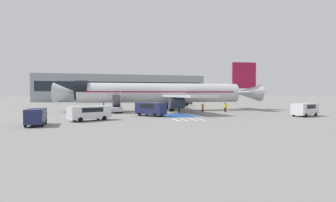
{
  "coord_description": "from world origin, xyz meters",
  "views": [
    {
      "loc": [
        -13.53,
        -54.2,
        3.63
      ],
      "look_at": [
        0.27,
        -0.54,
        2.06
      ],
      "focal_mm": 28.0,
      "sensor_mm": 36.0,
      "label": 1
    }
  ],
  "objects_px": {
    "boarding_stairs_forward": "(116,108)",
    "service_van_0": "(151,108)",
    "traffic_cone_0": "(137,111)",
    "traffic_cone_1": "(228,110)",
    "fuel_tanker": "(174,100)",
    "airliner": "(164,93)",
    "ground_crew_3": "(225,106)",
    "service_van_2": "(89,112)",
    "traffic_cone_2": "(95,114)",
    "ground_crew_2": "(226,107)",
    "ground_crew_0": "(179,108)",
    "terminal_building": "(123,88)",
    "service_van_1": "(305,109)",
    "ground_crew_1": "(203,107)",
    "service_van_3": "(36,116)"
  },
  "relations": [
    {
      "from": "traffic_cone_0",
      "to": "traffic_cone_2",
      "type": "height_order",
      "value": "traffic_cone_2"
    },
    {
      "from": "traffic_cone_1",
      "to": "boarding_stairs_forward",
      "type": "bearing_deg",
      "value": -179.37
    },
    {
      "from": "ground_crew_0",
      "to": "ground_crew_1",
      "type": "xyz_separation_m",
      "value": [
        4.72,
        -0.28,
        0.04
      ]
    },
    {
      "from": "boarding_stairs_forward",
      "to": "service_van_0",
      "type": "bearing_deg",
      "value": -57.43
    },
    {
      "from": "service_van_0",
      "to": "traffic_cone_0",
      "type": "distance_m",
      "value": 8.29
    },
    {
      "from": "fuel_tanker",
      "to": "traffic_cone_1",
      "type": "relative_size",
      "value": 21.27
    },
    {
      "from": "fuel_tanker",
      "to": "terminal_building",
      "type": "bearing_deg",
      "value": 20.93
    },
    {
      "from": "traffic_cone_0",
      "to": "traffic_cone_1",
      "type": "bearing_deg",
      "value": 2.51
    },
    {
      "from": "service_van_2",
      "to": "traffic_cone_0",
      "type": "xyz_separation_m",
      "value": [
        8.19,
        13.18,
        -0.91
      ]
    },
    {
      "from": "traffic_cone_0",
      "to": "traffic_cone_1",
      "type": "distance_m",
      "value": 19.35
    },
    {
      "from": "ground_crew_3",
      "to": "terminal_building",
      "type": "bearing_deg",
      "value": -104.69
    },
    {
      "from": "service_van_1",
      "to": "traffic_cone_1",
      "type": "height_order",
      "value": "service_van_1"
    },
    {
      "from": "service_van_2",
      "to": "ground_crew_0",
      "type": "distance_m",
      "value": 19.51
    },
    {
      "from": "ground_crew_0",
      "to": "boarding_stairs_forward",
      "type": "bearing_deg",
      "value": 32.63
    },
    {
      "from": "ground_crew_3",
      "to": "boarding_stairs_forward",
      "type": "bearing_deg",
      "value": -30.06
    },
    {
      "from": "traffic_cone_0",
      "to": "fuel_tanker",
      "type": "bearing_deg",
      "value": 60.26
    },
    {
      "from": "fuel_tanker",
      "to": "ground_crew_2",
      "type": "bearing_deg",
      "value": -164.34
    },
    {
      "from": "traffic_cone_1",
      "to": "terminal_building",
      "type": "relative_size",
      "value": 0.01
    },
    {
      "from": "service_van_3",
      "to": "ground_crew_3",
      "type": "height_order",
      "value": "service_van_3"
    },
    {
      "from": "fuel_tanker",
      "to": "traffic_cone_2",
      "type": "xyz_separation_m",
      "value": [
        -21.81,
        -30.42,
        -1.34
      ]
    },
    {
      "from": "airliner",
      "to": "ground_crew_3",
      "type": "height_order",
      "value": "airliner"
    },
    {
      "from": "service_van_3",
      "to": "service_van_0",
      "type": "bearing_deg",
      "value": -152.19
    },
    {
      "from": "service_van_0",
      "to": "traffic_cone_2",
      "type": "relative_size",
      "value": 7.43
    },
    {
      "from": "fuel_tanker",
      "to": "traffic_cone_1",
      "type": "height_order",
      "value": "fuel_tanker"
    },
    {
      "from": "traffic_cone_0",
      "to": "ground_crew_0",
      "type": "bearing_deg",
      "value": -13.86
    },
    {
      "from": "terminal_building",
      "to": "boarding_stairs_forward",
      "type": "bearing_deg",
      "value": -95.51
    },
    {
      "from": "ground_crew_0",
      "to": "traffic_cone_0",
      "type": "relative_size",
      "value": 3.15
    },
    {
      "from": "boarding_stairs_forward",
      "to": "traffic_cone_1",
      "type": "distance_m",
      "value": 23.22
    },
    {
      "from": "ground_crew_2",
      "to": "traffic_cone_0",
      "type": "bearing_deg",
      "value": 171.36
    },
    {
      "from": "ground_crew_0",
      "to": "traffic_cone_1",
      "type": "relative_size",
      "value": 3.25
    },
    {
      "from": "service_van_1",
      "to": "boarding_stairs_forward",
      "type": "bearing_deg",
      "value": -138.69
    },
    {
      "from": "service_van_2",
      "to": "service_van_0",
      "type": "bearing_deg",
      "value": 90.88
    },
    {
      "from": "service_van_0",
      "to": "ground_crew_2",
      "type": "bearing_deg",
      "value": -23.88
    },
    {
      "from": "ground_crew_3",
      "to": "service_van_0",
      "type": "bearing_deg",
      "value": -2.4
    },
    {
      "from": "fuel_tanker",
      "to": "traffic_cone_0",
      "type": "distance_m",
      "value": 28.46
    },
    {
      "from": "airliner",
      "to": "ground_crew_3",
      "type": "distance_m",
      "value": 13.05
    },
    {
      "from": "ground_crew_1",
      "to": "ground_crew_0",
      "type": "bearing_deg",
      "value": -9.37
    },
    {
      "from": "traffic_cone_1",
      "to": "ground_crew_0",
      "type": "bearing_deg",
      "value": -166.67
    },
    {
      "from": "terminal_building",
      "to": "ground_crew_1",
      "type": "bearing_deg",
      "value": -83.69
    },
    {
      "from": "ground_crew_0",
      "to": "traffic_cone_1",
      "type": "height_order",
      "value": "ground_crew_0"
    },
    {
      "from": "ground_crew_0",
      "to": "ground_crew_2",
      "type": "relative_size",
      "value": 0.96
    },
    {
      "from": "ground_crew_3",
      "to": "terminal_building",
      "type": "distance_m",
      "value": 80.72
    },
    {
      "from": "traffic_cone_2",
      "to": "ground_crew_2",
      "type": "bearing_deg",
      "value": 6.51
    },
    {
      "from": "service_van_0",
      "to": "traffic_cone_0",
      "type": "xyz_separation_m",
      "value": [
        -1.06,
        8.16,
        -1.02
      ]
    },
    {
      "from": "ground_crew_0",
      "to": "ground_crew_2",
      "type": "xyz_separation_m",
      "value": [
        9.24,
        -1.02,
        0.05
      ]
    },
    {
      "from": "service_van_2",
      "to": "traffic_cone_2",
      "type": "distance_m",
      "value": 7.51
    },
    {
      "from": "service_van_2",
      "to": "ground_crew_1",
      "type": "relative_size",
      "value": 3.25
    },
    {
      "from": "fuel_tanker",
      "to": "traffic_cone_0",
      "type": "height_order",
      "value": "fuel_tanker"
    },
    {
      "from": "boarding_stairs_forward",
      "to": "fuel_tanker",
      "type": "bearing_deg",
      "value": 56.42
    },
    {
      "from": "traffic_cone_1",
      "to": "traffic_cone_2",
      "type": "xyz_separation_m",
      "value": [
        -27.04,
        -6.58,
        0.08
      ]
    }
  ]
}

